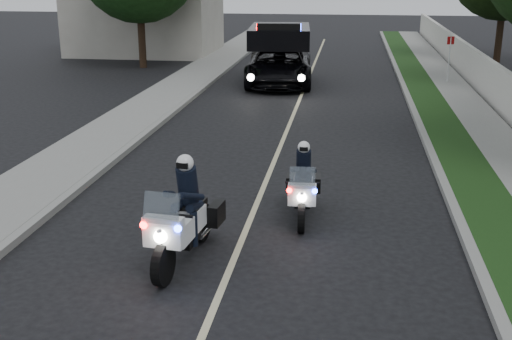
{
  "coord_description": "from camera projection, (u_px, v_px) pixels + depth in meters",
  "views": [
    {
      "loc": [
        1.84,
        -10.73,
        4.83
      ],
      "look_at": [
        0.09,
        1.22,
        1.0
      ],
      "focal_mm": 44.94,
      "sensor_mm": 36.0,
      "label": 1
    }
  ],
  "objects": [
    {
      "name": "police_moto_left",
      "position": [
        185.0,
        260.0,
        11.07
      ],
      "size": [
        1.01,
        2.27,
        1.86
      ],
      "primitive_type": null,
      "rotation": [
        0.0,
        0.0,
        -0.11
      ],
      "color": "white",
      "rests_on": "ground"
    },
    {
      "name": "grass_verge",
      "position": [
        440.0,
        122.0,
        20.58
      ],
      "size": [
        1.2,
        60.0,
        0.16
      ],
      "primitive_type": "cube",
      "color": "#193814",
      "rests_on": "ground"
    },
    {
      "name": "lane_marking",
      "position": [
        291.0,
        119.0,
        21.26
      ],
      "size": [
        0.12,
        50.0,
        0.01
      ],
      "primitive_type": "cube",
      "color": "#BFB78C",
      "rests_on": "ground"
    },
    {
      "name": "police_moto_right",
      "position": [
        302.0,
        217.0,
        12.99
      ],
      "size": [
        0.73,
        1.86,
        1.56
      ],
      "primitive_type": null,
      "rotation": [
        0.0,
        0.0,
        0.05
      ],
      "color": "silver",
      "rests_on": "ground"
    },
    {
      "name": "curb_left",
      "position": [
        172.0,
        113.0,
        21.81
      ],
      "size": [
        0.2,
        60.0,
        0.15
      ],
      "primitive_type": "cube",
      "color": "gray",
      "rests_on": "ground"
    },
    {
      "name": "tree_left_far",
      "position": [
        159.0,
        50.0,
        39.31
      ],
      "size": [
        7.22,
        7.22,
        9.19
      ],
      "primitive_type": null,
      "rotation": [
        0.0,
        0.0,
        0.4
      ],
      "color": "black",
      "rests_on": "ground"
    },
    {
      "name": "curb_right",
      "position": [
        418.0,
        121.0,
        20.67
      ],
      "size": [
        0.2,
        60.0,
        0.15
      ],
      "primitive_type": "cube",
      "color": "gray",
      "rests_on": "ground"
    },
    {
      "name": "sidewalk_left",
      "position": [
        141.0,
        112.0,
        21.96
      ],
      "size": [
        2.0,
        60.0,
        0.16
      ],
      "primitive_type": "cube",
      "color": "gray",
      "rests_on": "ground"
    },
    {
      "name": "bicycle",
      "position": [
        275.0,
        56.0,
        36.38
      ],
      "size": [
        0.69,
        1.89,
        0.99
      ],
      "primitive_type": "imported",
      "rotation": [
        0.0,
        0.0,
        -0.02
      ],
      "color": "black",
      "rests_on": "ground"
    },
    {
      "name": "ground",
      "position": [
        241.0,
        241.0,
        11.83
      ],
      "size": [
        120.0,
        120.0,
        0.0
      ],
      "primitive_type": "plane",
      "color": "black",
      "rests_on": "ground"
    },
    {
      "name": "sidewalk_right",
      "position": [
        482.0,
        123.0,
        20.4
      ],
      "size": [
        1.4,
        60.0,
        0.16
      ],
      "primitive_type": "cube",
      "color": "gray",
      "rests_on": "ground"
    },
    {
      "name": "sign_post",
      "position": [
        447.0,
        85.0,
        27.46
      ],
      "size": [
        0.43,
        0.43,
        2.12
      ],
      "primitive_type": null,
      "rotation": [
        0.0,
        0.0,
        0.4
      ],
      "color": "#AA0D0C",
      "rests_on": "ground"
    },
    {
      "name": "tree_left_near",
      "position": [
        143.0,
        67.0,
        32.28
      ],
      "size": [
        6.17,
        6.17,
        10.07
      ],
      "primitive_type": null,
      "rotation": [
        0.0,
        0.0,
        0.02
      ],
      "color": "#194115",
      "rests_on": "ground"
    },
    {
      "name": "cyclist",
      "position": [
        275.0,
        56.0,
        36.38
      ],
      "size": [
        0.64,
        0.46,
        1.66
      ],
      "primitive_type": "imported",
      "rotation": [
        0.0,
        0.0,
        3.03
      ],
      "color": "black",
      "rests_on": "ground"
    },
    {
      "name": "police_suv",
      "position": [
        279.0,
        84.0,
        27.7
      ],
      "size": [
        3.17,
        6.06,
        2.85
      ],
      "primitive_type": "imported",
      "rotation": [
        0.0,
        0.0,
        0.08
      ],
      "color": "black",
      "rests_on": "ground"
    },
    {
      "name": "tree_right_e",
      "position": [
        496.0,
        62.0,
        34.09
      ],
      "size": [
        6.79,
        6.79,
        9.93
      ],
      "primitive_type": null,
      "rotation": [
        0.0,
        0.0,
        -0.15
      ],
      "color": "black",
      "rests_on": "ground"
    }
  ]
}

